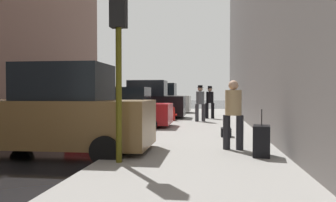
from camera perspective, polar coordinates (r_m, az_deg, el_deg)
The scene contains 12 objects.
sidewalk at distance 9.17m, azimuth 5.34°, elevation -7.84°, with size 4.00×40.00×0.15m, color gray.
parked_bronze_suv at distance 8.45m, azimuth -18.41°, elevation -2.16°, with size 4.61×2.09×2.25m.
parked_red_hatchback at distance 13.87m, azimuth -7.99°, elevation -1.49°, with size 4.21×2.08×1.79m.
parked_black_suv at distance 18.58m, azimuth -4.03°, elevation -0.19°, with size 4.61×2.07×2.25m.
parked_white_van at distance 23.66m, azimuth -1.56°, elevation 0.16°, with size 4.62×2.10×2.25m.
fire_hydrant at distance 16.50m, azimuth 0.86°, elevation -2.24°, with size 0.42×0.22×0.70m.
traffic_light at distance 6.74m, azimuth -8.59°, elevation 11.74°, with size 0.32×0.32×3.60m.
pedestrian_in_tan_coat at distance 8.22m, azimuth 11.30°, elevation -1.71°, with size 0.52×0.45×1.71m.
pedestrian_with_fedora at distance 18.04m, azimuth 7.30°, elevation 0.09°, with size 0.53×0.48×1.78m.
pedestrian_with_beanie at distance 16.12m, azimuth 5.63°, elevation -0.06°, with size 0.52×0.45×1.78m.
rolling_suitcase at distance 7.56m, azimuth 15.97°, elevation -6.68°, with size 0.44×0.61×1.04m.
duffel_bag at distance 10.67m, azimuth 10.07°, elevation -5.38°, with size 0.32×0.44×0.28m.
Camera 1 is at (6.32, -9.05, 1.55)m, focal length 35.00 mm.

